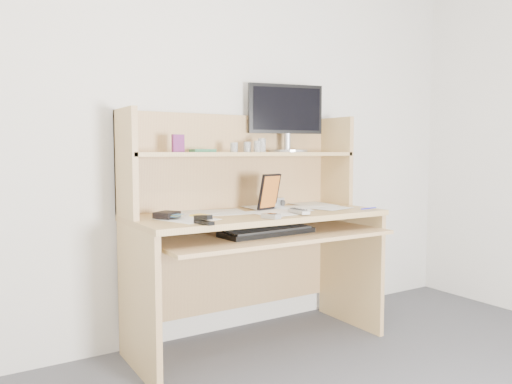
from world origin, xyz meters
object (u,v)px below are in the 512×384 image
keyboard (267,231)px  monitor (286,116)px  tv_remote (299,211)px  desk (250,221)px  game_case (269,192)px

keyboard → monitor: 0.80m
tv_remote → keyboard: bearing=178.6°
keyboard → tv_remote: 0.21m
desk → monitor: size_ratio=2.98×
tv_remote → monitor: size_ratio=0.36×
keyboard → monitor: size_ratio=1.13×
tv_remote → game_case: bearing=112.6°
desk → tv_remote: (0.15, -0.26, 0.07)m
desk → monitor: (0.32, 0.11, 0.61)m
desk → monitor: monitor is taller
game_case → monitor: monitor is taller
desk → monitor: bearing=19.0°
keyboard → game_case: game_case is taller
game_case → keyboard: bearing=-142.0°
desk → game_case: bearing=-27.4°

